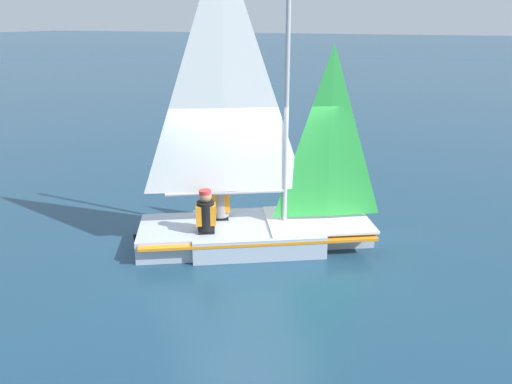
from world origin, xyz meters
TOP-DOWN VIEW (x-y plane):
  - ground_plane at (0.00, 0.00)m, footprint 260.00×260.00m
  - sailboat_main at (0.02, -0.03)m, footprint 3.38×4.32m
  - sailor_helm at (0.05, -0.69)m, footprint 0.41×0.42m
  - sailor_crew at (0.70, -0.64)m, footprint 0.41×0.42m

SIDE VIEW (x-z plane):
  - ground_plane at x=0.00m, z-range 0.00..0.00m
  - sailor_helm at x=0.05m, z-range 0.04..1.20m
  - sailor_crew at x=0.70m, z-range 0.05..1.21m
  - sailboat_main at x=0.02m, z-range -1.93..3.38m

